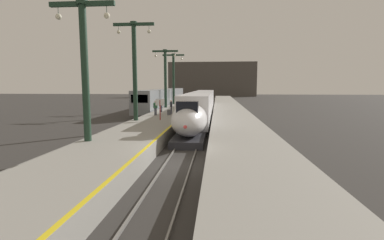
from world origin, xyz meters
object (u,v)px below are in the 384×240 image
Objects in this scene: passenger_near_edge at (155,107)px; passenger_far_waiting at (171,106)px; regional_train_adjacent at (165,98)px; rolling_suitcase at (169,112)px; departure_info_board at (160,105)px; highspeed_train_main at (201,105)px; station_column_near at (84,57)px; station_column_distant at (174,74)px; station_column_mid at (135,62)px; station_column_far at (165,73)px; passenger_mid_platform at (161,104)px.

passenger_far_waiting is (1.57, 1.72, 0.00)m from passenger_near_edge.
regional_train_adjacent reaches higher than rolling_suitcase.
regional_train_adjacent is 21.36m from passenger_far_waiting.
highspeed_train_main is at bearing 69.40° from departure_info_board.
highspeed_train_main is at bearing 73.91° from station_column_near.
rolling_suitcase is at bearing -82.91° from station_column_distant.
station_column_far is at bearing 90.00° from station_column_mid.
passenger_far_waiting is at bearing -82.26° from station_column_distant.
station_column_near is at bearing -102.10° from departure_info_board.
rolling_suitcase is at bearing 89.06° from departure_info_board.
departure_info_board is at bearing -81.67° from station_column_far.
passenger_near_edge is 1.71m from rolling_suitcase.
passenger_mid_platform is at bearing -170.43° from highspeed_train_main.
station_column_mid reaches higher than regional_train_adjacent.
regional_train_adjacent is 21.66× the size of passenger_near_edge.
passenger_mid_platform is at bearing -80.89° from regional_train_adjacent.
passenger_near_edge is (-4.98, -4.89, 0.11)m from highspeed_train_main.
departure_info_board reaches higher than rolling_suitcase.
station_column_near is at bearing -92.26° from passenger_mid_platform.
passenger_mid_platform reaches higher than rolling_suitcase.
rolling_suitcase is (4.65, -22.24, -0.77)m from regional_train_adjacent.
station_column_far is 12.72m from rolling_suitcase.
station_column_near is at bearing -106.09° from highspeed_train_main.
passenger_mid_platform and passenger_far_waiting have the same top height.
passenger_mid_platform is at bearing 114.39° from rolling_suitcase.
station_column_far is (-5.90, 6.83, 4.52)m from highspeed_train_main.
departure_info_board is at bearing -79.37° from passenger_mid_platform.
rolling_suitcase is (2.45, -19.73, -5.24)m from station_column_distant.
station_column_near is 35.62m from station_column_distant.
station_column_near is 0.95× the size of station_column_far.
station_column_distant is 5.46× the size of passenger_mid_platform.
rolling_suitcase is 4.97m from departure_info_board.
station_column_near reaches higher than passenger_mid_platform.
regional_train_adjacent is at bearing 114.63° from highspeed_train_main.
passenger_far_waiting is (4.69, -20.84, -0.09)m from regional_train_adjacent.
passenger_mid_platform is 2.88m from passenger_far_waiting.
regional_train_adjacent is at bearing 101.82° from rolling_suitcase.
departure_info_board is at bearing -110.60° from highspeed_train_main.
regional_train_adjacent reaches higher than highspeed_train_main.
station_column_far is at bearing -78.53° from regional_train_adjacent.
departure_info_board is (-0.12, -6.22, 0.52)m from passenger_far_waiting.
station_column_near is at bearing -90.00° from station_column_distant.
station_column_near is 5.04× the size of passenger_near_edge.
passenger_mid_platform is (2.97, -18.54, -0.09)m from regional_train_adjacent.
passenger_mid_platform is at bearing 87.74° from station_column_near.
station_column_mid is 4.85m from departure_info_board.
passenger_mid_platform is (0.77, -16.02, -4.56)m from station_column_distant.
station_column_mid is 6.89m from passenger_near_edge.
passenger_mid_platform is 1.00× the size of passenger_far_waiting.
regional_train_adjacent is 18.77m from passenger_mid_platform.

